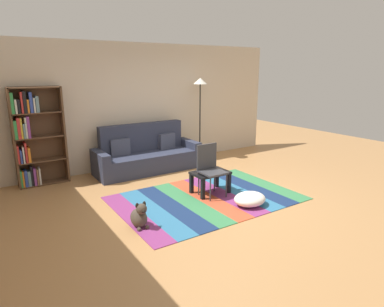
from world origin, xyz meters
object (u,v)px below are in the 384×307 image
Objects in this scene: bookshelf at (33,137)px; folding_chair at (210,166)px; coffee_table at (210,176)px; dog at (139,217)px; standing_lamp at (200,92)px; couch at (147,155)px; tv_remote at (208,171)px; pouf at (250,199)px.

bookshelf is 3.31m from folding_chair.
coffee_table and dog have the same top height.
bookshelf is at bearing 178.21° from standing_lamp.
tv_remote is at bearing -80.25° from couch.
tv_remote is at bearing 105.86° from folding_chair.
coffee_table is 1.18× the size of pouf.
tv_remote is (0.31, -1.83, 0.07)m from couch.
couch reaches higher than dog.
folding_chair is at bearing -120.40° from standing_lamp.
standing_lamp is 2.63m from tv_remote.
couch is 1.86m from tv_remote.
bookshelf is at bearing 171.19° from tv_remote.
folding_chair is (1.54, 0.46, 0.37)m from dog.
pouf is at bearing -75.53° from coffee_table.
bookshelf is 2.88× the size of coffee_table.
dog is 0.44× the size of folding_chair.
coffee_table is at bearing -79.99° from couch.
standing_lamp reaches higher than dog.
folding_chair is (-1.24, -2.11, -1.09)m from standing_lamp.
pouf is at bearing -8.87° from dog.
pouf is 0.89m from folding_chair.
pouf is at bearing -33.39° from folding_chair.
standing_lamp reaches higher than bookshelf.
standing_lamp is (1.51, 0.17, 1.29)m from couch.
coffee_table is at bearing -40.97° from bookshelf.
bookshelf is 3.73m from standing_lamp.
coffee_table is (0.33, -1.88, -0.02)m from couch.
dog is 1.65m from folding_chair.
couch is 1.23× the size of bookshelf.
couch is 4.18× the size of pouf.
bookshelf is 3.35m from coffee_table.
dog is (-1.80, 0.28, 0.04)m from pouf.
bookshelf is 12.27× the size of tv_remote.
coffee_table is at bearing -38.64° from tv_remote.
pouf is (0.21, -0.80, -0.20)m from coffee_table.
dog is at bearing -137.22° from standing_lamp.
bookshelf is at bearing 139.03° from coffee_table.
folding_chair is at bearing -134.00° from coffee_table.
couch reaches higher than tv_remote.
pouf is 0.92m from tv_remote.
pouf is 3.36m from standing_lamp.
couch is 1.91m from coffee_table.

